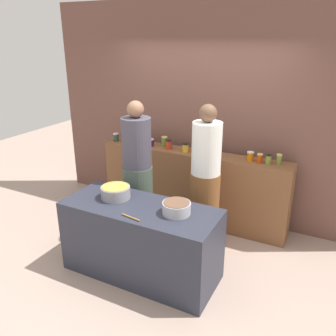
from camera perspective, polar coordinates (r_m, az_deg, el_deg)
The scene contains 22 objects.
ground at distance 4.42m, azimuth -2.14°, elevation -14.32°, with size 12.00×12.00×0.00m, color tan.
storefront_wall at distance 5.04m, azimuth 5.78°, elevation 8.77°, with size 4.80×0.12×3.00m, color brown.
display_shelf at distance 5.03m, azimuth 3.90°, elevation -3.00°, with size 2.70×0.36×1.03m, color brown.
prep_table at distance 3.97m, azimuth -4.37°, elevation -11.57°, with size 1.70×0.70×0.83m, color #292D3B.
preserve_jar_0 at distance 5.38m, azimuth -8.41°, elevation 4.97°, with size 0.08×0.08×0.12m.
preserve_jar_1 at distance 5.34m, azimuth -7.16°, elevation 4.90°, with size 0.09×0.09×0.12m.
preserve_jar_2 at distance 5.22m, azimuth -4.56°, elevation 4.63°, with size 0.09×0.09×0.12m.
preserve_jar_3 at distance 5.07m, azimuth -2.72°, elevation 4.14°, with size 0.08×0.08×0.11m.
preserve_jar_4 at distance 5.06m, azimuth -0.59°, elevation 4.31°, with size 0.09×0.09×0.14m.
preserve_jar_5 at distance 4.93m, azimuth 0.10°, elevation 3.83°, with size 0.09×0.09×0.13m.
preserve_jar_6 at distance 4.83m, azimuth 2.84°, elevation 3.31°, with size 0.09×0.09×0.12m.
preserve_jar_7 at distance 4.85m, azimuth 4.29°, elevation 3.32°, with size 0.08×0.08×0.11m.
preserve_jar_8 at distance 4.75m, azimuth 7.36°, elevation 2.95°, with size 0.08×0.08×0.13m.
preserve_jar_9 at distance 4.61m, azimuth 13.17°, elevation 1.90°, with size 0.09×0.09×0.12m.
preserve_jar_10 at distance 4.55m, azimuth 14.62°, elevation 1.54°, with size 0.07×0.07×0.12m.
preserve_jar_11 at distance 4.52m, azimuth 15.92°, elevation 1.34°, with size 0.07×0.07×0.12m.
preserve_jar_12 at distance 4.57m, azimuth 17.51°, elevation 1.37°, with size 0.07×0.07×0.13m.
cooking_pot_left at distance 3.96m, azimuth -8.47°, elevation -3.88°, with size 0.33×0.33×0.14m.
cooking_pot_center at distance 3.58m, azimuth 1.38°, elevation -6.47°, with size 0.29×0.29×0.13m.
wooden_spoon at distance 3.54m, azimuth -6.02°, elevation -7.95°, with size 0.02×0.02×0.23m, color #9E703D.
cook_with_tongs at distance 4.45m, azimuth -4.92°, elevation -1.90°, with size 0.38×0.38×1.82m.
cook_in_cap at distance 4.26m, azimuth 6.01°, elevation -2.98°, with size 0.36×0.36×1.82m.
Camera 1 is at (1.79, -3.14, 2.54)m, focal length 37.70 mm.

